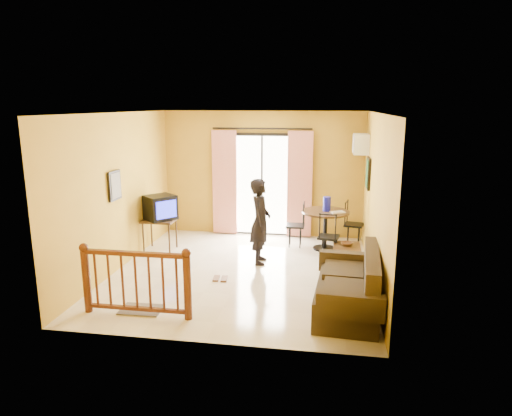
% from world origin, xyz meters
% --- Properties ---
extents(ground, '(5.00, 5.00, 0.00)m').
position_xyz_m(ground, '(0.00, 0.00, 0.00)').
color(ground, beige).
rests_on(ground, ground).
extents(room_shell, '(5.00, 5.00, 5.00)m').
position_xyz_m(room_shell, '(0.00, 0.00, 1.70)').
color(room_shell, white).
rests_on(room_shell, ground).
extents(balcony_door, '(2.25, 0.14, 2.46)m').
position_xyz_m(balcony_door, '(0.00, 2.43, 1.19)').
color(balcony_door, black).
rests_on(balcony_door, ground).
extents(tv_table, '(0.65, 0.55, 0.65)m').
position_xyz_m(tv_table, '(-1.90, 1.00, 0.57)').
color(tv_table, black).
rests_on(tv_table, ground).
extents(television, '(0.73, 0.74, 0.49)m').
position_xyz_m(television, '(-1.87, 1.00, 0.90)').
color(television, black).
rests_on(television, tv_table).
extents(picture_left, '(0.05, 0.42, 0.52)m').
position_xyz_m(picture_left, '(-2.22, -0.20, 1.55)').
color(picture_left, black).
rests_on(picture_left, room_shell).
extents(dining_table, '(0.97, 0.97, 0.81)m').
position_xyz_m(dining_table, '(1.44, 1.59, 0.64)').
color(dining_table, black).
rests_on(dining_table, ground).
extents(water_jug, '(0.16, 0.16, 0.30)m').
position_xyz_m(water_jug, '(1.46, 1.60, 0.96)').
color(water_jug, '#1214AA').
rests_on(water_jug, dining_table).
extents(serving_tray, '(0.33, 0.27, 0.02)m').
position_xyz_m(serving_tray, '(1.68, 1.49, 0.82)').
color(serving_tray, beige).
rests_on(serving_tray, dining_table).
extents(dining_chairs, '(1.65, 1.47, 0.95)m').
position_xyz_m(dining_chairs, '(1.46, 1.53, 0.00)').
color(dining_chairs, black).
rests_on(dining_chairs, ground).
extents(air_conditioner, '(0.31, 0.60, 0.40)m').
position_xyz_m(air_conditioner, '(2.09, 1.95, 2.15)').
color(air_conditioner, white).
rests_on(air_conditioner, room_shell).
extents(botanical_print, '(0.05, 0.50, 0.60)m').
position_xyz_m(botanical_print, '(2.22, 1.30, 1.65)').
color(botanical_print, black).
rests_on(botanical_print, room_shell).
extents(coffee_table, '(0.49, 0.88, 0.39)m').
position_xyz_m(coffee_table, '(1.85, 0.50, 0.26)').
color(coffee_table, black).
rests_on(coffee_table, ground).
extents(bowl, '(0.26, 0.26, 0.06)m').
position_xyz_m(bowl, '(1.85, 0.64, 0.42)').
color(bowl, '#52321C').
rests_on(bowl, coffee_table).
extents(sofa, '(0.97, 1.91, 0.89)m').
position_xyz_m(sofa, '(1.86, -1.27, 0.33)').
color(sofa, '#312513').
rests_on(sofa, ground).
extents(standing_person, '(0.43, 0.62, 1.61)m').
position_xyz_m(standing_person, '(0.24, 0.57, 0.80)').
color(standing_person, black).
rests_on(standing_person, ground).
extents(stair_balustrade, '(1.63, 0.13, 1.04)m').
position_xyz_m(stair_balustrade, '(-1.15, -1.90, 0.56)').
color(stair_balustrade, '#471E0F').
rests_on(stair_balustrade, ground).
extents(doormat, '(0.61, 0.42, 0.02)m').
position_xyz_m(doormat, '(-1.17, -1.74, 0.01)').
color(doormat, '#595047').
rests_on(doormat, ground).
extents(sandals, '(0.27, 0.26, 0.03)m').
position_xyz_m(sandals, '(-0.30, -0.39, 0.01)').
color(sandals, '#52321C').
rests_on(sandals, ground).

